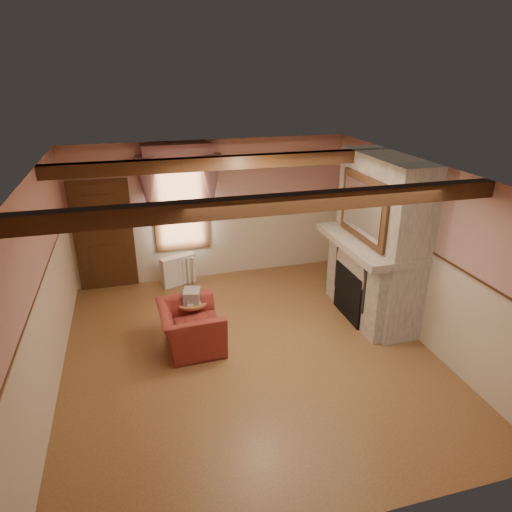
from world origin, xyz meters
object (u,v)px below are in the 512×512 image
object	(u,v)px
armchair	(191,327)
oil_lamp	(355,221)
bowl	(378,242)
mantel_clock	(350,220)
side_table	(192,315)
radiator	(178,270)

from	to	relation	value
armchair	oil_lamp	distance (m)	3.39
bowl	mantel_clock	size ratio (longest dim) A/B	1.39
armchair	oil_lamp	size ratio (longest dim) A/B	3.80
armchair	side_table	xyz separation A→B (m)	(0.08, 0.49, -0.07)
mantel_clock	oil_lamp	xyz separation A→B (m)	(0.00, -0.19, 0.04)
radiator	oil_lamp	distance (m)	3.60
armchair	mantel_clock	world-z (taller)	mantel_clock
radiator	mantel_clock	xyz separation A→B (m)	(3.01, -1.34, 1.22)
armchair	radiator	bearing A→B (deg)	-3.92
oil_lamp	mantel_clock	bearing A→B (deg)	90.00
oil_lamp	armchair	bearing A→B (deg)	-165.78
armchair	bowl	world-z (taller)	bowl
armchair	mantel_clock	bearing A→B (deg)	-74.88
armchair	side_table	size ratio (longest dim) A/B	1.93
side_table	oil_lamp	size ratio (longest dim) A/B	1.97
side_table	mantel_clock	xyz separation A→B (m)	(2.99, 0.48, 1.25)
radiator	mantel_clock	world-z (taller)	mantel_clock
radiator	side_table	bearing A→B (deg)	-109.59
side_table	radiator	xyz separation A→B (m)	(-0.02, 1.82, 0.02)
side_table	mantel_clock	bearing A→B (deg)	9.08
side_table	mantel_clock	world-z (taller)	mantel_clock
oil_lamp	bowl	bearing A→B (deg)	-90.00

